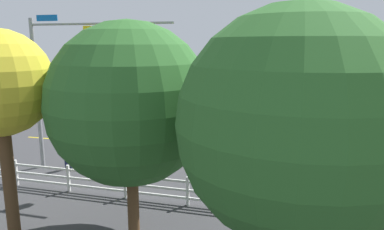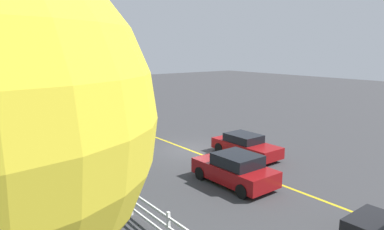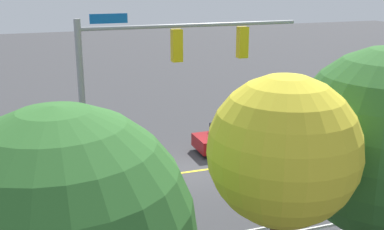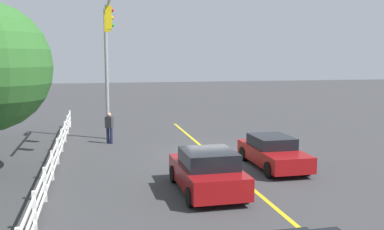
% 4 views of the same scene
% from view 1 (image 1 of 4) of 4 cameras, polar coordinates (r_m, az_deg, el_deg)
% --- Properties ---
extents(ground_plane, '(120.00, 120.00, 0.00)m').
position_cam_1_polar(ground_plane, '(21.29, -3.38, -5.33)').
color(ground_plane, '#38383A').
extents(lane_center_stripe, '(28.00, 0.16, 0.01)m').
position_cam_1_polar(lane_center_stripe, '(20.44, 7.40, -6.11)').
color(lane_center_stripe, gold).
rests_on(lane_center_stripe, ground_plane).
extents(signal_assembly, '(7.13, 0.38, 7.41)m').
position_cam_1_polar(signal_assembly, '(17.57, -18.82, 7.78)').
color(signal_assembly, gray).
rests_on(signal_assembly, ground_plane).
extents(car_0, '(4.35, 1.86, 1.33)m').
position_cam_1_polar(car_0, '(22.24, 5.41, -2.89)').
color(car_0, maroon).
rests_on(car_0, ground_plane).
extents(car_1, '(4.16, 2.08, 1.51)m').
position_cam_1_polar(car_1, '(18.49, 12.14, -5.82)').
color(car_1, maroon).
rests_on(car_1, ground_plane).
extents(pedestrian, '(0.43, 0.48, 1.69)m').
position_cam_1_polar(pedestrian, '(18.62, -19.36, -5.46)').
color(pedestrian, '#191E3F').
rests_on(pedestrian, ground_plane).
extents(white_rail_fence, '(26.10, 0.10, 1.15)m').
position_cam_1_polar(white_rail_fence, '(13.89, -0.67, -12.01)').
color(white_rail_fence, white).
rests_on(white_rail_fence, ground_plane).
extents(tree_1, '(5.09, 5.09, 6.98)m').
position_cam_1_polar(tree_1, '(7.79, 16.29, -1.65)').
color(tree_1, brown).
rests_on(tree_1, ground_plane).
extents(tree_2, '(5.04, 5.04, 6.83)m').
position_cam_1_polar(tree_2, '(11.03, -9.97, 1.75)').
color(tree_2, brown).
rests_on(tree_2, ground_plane).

